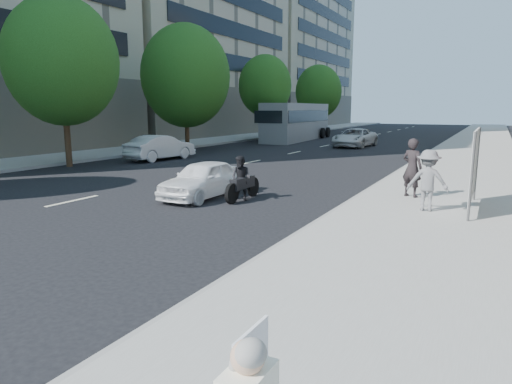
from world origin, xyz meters
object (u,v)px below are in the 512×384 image
Objects in this scene: jogger at (428,180)px; pedestrian_woman at (412,168)px; white_sedan_mid at (160,147)px; protest_banner at (474,164)px; bus at (297,122)px; white_sedan_near at (203,179)px; motorcycle at (242,181)px; white_sedan_far at (355,138)px.

pedestrian_woman is at bearing -75.35° from jogger.
jogger is 17.02m from white_sedan_mid.
protest_banner is 29.94m from bus.
jogger is 30.02m from bus.
motorcycle is at bearing 8.32° from white_sedan_near.
jogger is at bearing -66.30° from white_sedan_far.
white_sedan_near is 27.94m from bus.
protest_banner is 0.86× the size of white_sedan_near.
pedestrian_woman is 0.37× the size of white_sedan_far.
white_sedan_near is 1.75× the size of motorcycle.
white_sedan_mid is 0.86× the size of white_sedan_far.
protest_banner is at bearing 10.02° from motorcycle.
motorcycle is at bearing -1.33° from jogger.
protest_banner is 1.50× the size of motorcycle.
bus reaches higher than white_sedan_far.
white_sedan_mid is 2.09× the size of motorcycle.
protest_banner is at bearing -61.80° from bus.
white_sedan_far is (-7.24, 19.37, -0.38)m from pedestrian_woman.
jogger is 0.47× the size of white_sedan_near.
white_sedan_far is at bearing -75.68° from jogger.
protest_banner is 8.12m from white_sedan_near.
white_sedan_near is at bearing -172.65° from motorcycle.
protest_banner is (1.78, -1.15, 0.33)m from pedestrian_woman.
pedestrian_woman is 0.52× the size of white_sedan_near.
white_sedan_mid is 12.57m from motorcycle.
protest_banner is 17.71m from white_sedan_mid.
jogger is 5.56m from motorcycle.
jogger is 1.36m from protest_banner.
bus is at bearing 107.08° from white_sedan_near.
white_sedan_near is 0.72× the size of white_sedan_far.
protest_banner is (1.07, 0.72, 0.42)m from jogger.
pedestrian_woman is 6.69m from white_sedan_near.
white_sedan_near is at bearing -170.23° from protest_banner.
pedestrian_woman is 15.62m from white_sedan_mid.
motorcycle reaches higher than white_sedan_near.
bus reaches higher than white_sedan_mid.
white_sedan_near is 0.84× the size of white_sedan_mid.
white_sedan_far is at bearing -110.83° from white_sedan_mid.
protest_banner reaches higher than white_sedan_far.
bus is at bearing 147.24° from white_sedan_far.
protest_banner is at bearing 10.54° from white_sedan_near.
motorcycle is at bearing -80.46° from white_sedan_far.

